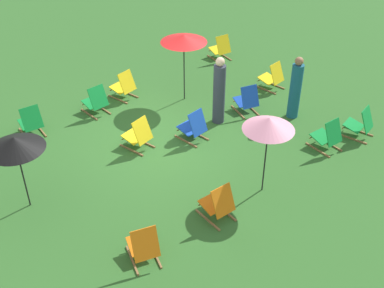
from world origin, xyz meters
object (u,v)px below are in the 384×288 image
(deckchair_2, at_px, (221,48))
(deckchair_0, at_px, (143,246))
(deckchair_8, at_px, (193,127))
(deckchair_10, at_px, (360,124))
(deckchair_11, at_px, (31,122))
(deckchair_5, at_px, (218,204))
(deckchair_4, at_px, (247,100))
(person_0, at_px, (295,89))
(deckchair_15, at_px, (124,86))
(deckchair_1, at_px, (328,136))
(deckchair_6, at_px, (96,101))
(deckchair_14, at_px, (272,77))
(umbrella_0, at_px, (269,124))
(deckchair_3, at_px, (138,135))
(umbrella_2, at_px, (15,143))
(umbrella_1, at_px, (184,39))
(person_1, at_px, (219,92))

(deckchair_2, bearing_deg, deckchair_0, 45.42)
(deckchair_8, distance_m, deckchair_10, 4.19)
(deckchair_11, bearing_deg, deckchair_5, 111.04)
(deckchair_10, bearing_deg, deckchair_4, -77.03)
(deckchair_4, height_order, deckchair_11, same)
(deckchair_5, xyz_separation_m, deckchair_8, (-1.47, -2.49, 0.00))
(deckchair_8, relative_size, person_0, 0.48)
(person_0, bearing_deg, deckchair_11, 1.01)
(deckchair_4, xyz_separation_m, deckchair_15, (2.09, -2.83, 0.00))
(deckchair_1, bearing_deg, person_0, -106.35)
(deckchair_6, xyz_separation_m, deckchair_14, (-4.70, 2.13, 0.00))
(deckchair_4, xyz_separation_m, deckchair_14, (-1.55, -0.48, 0.00))
(deckchair_8, xyz_separation_m, umbrella_0, (0.13, 2.47, 1.34))
(deckchair_3, xyz_separation_m, deckchair_4, (-3.22, 0.51, 0.00))
(deckchair_6, bearing_deg, deckchair_4, 137.14)
(deckchair_3, height_order, umbrella_2, umbrella_2)
(deckchair_2, xyz_separation_m, deckchair_4, (1.80, 2.97, 0.00))
(deckchair_8, relative_size, umbrella_2, 0.48)
(deckchair_10, xyz_separation_m, deckchair_11, (6.26, -5.43, 0.00))
(deckchair_1, bearing_deg, deckchair_0, 3.93)
(deckchair_11, distance_m, deckchair_15, 2.86)
(deckchair_1, relative_size, deckchair_5, 1.00)
(deckchair_0, bearing_deg, deckchair_2, -124.11)
(deckchair_6, height_order, deckchair_11, same)
(deckchair_8, bearing_deg, deckchair_11, -50.12)
(deckchair_3, bearing_deg, umbrella_1, -166.82)
(person_0, bearing_deg, deckchair_6, -8.16)
(deckchair_2, distance_m, umbrella_1, 3.27)
(deckchair_6, height_order, deckchair_14, same)
(deckchair_1, bearing_deg, deckchair_15, -62.76)
(deckchair_5, xyz_separation_m, deckchair_11, (1.51, -5.32, 0.00))
(deckchair_5, bearing_deg, deckchair_3, -91.83)
(deckchair_1, distance_m, umbrella_1, 4.53)
(deckchair_3, bearing_deg, deckchair_6, -104.48)
(deckchair_6, bearing_deg, deckchair_0, 64.52)
(deckchair_3, relative_size, deckchair_11, 1.01)
(deckchair_0, height_order, deckchair_4, same)
(person_1, bearing_deg, deckchair_11, 162.37)
(deckchair_1, relative_size, person_0, 0.48)
(deckchair_0, distance_m, umbrella_1, 6.26)
(deckchair_3, relative_size, person_0, 0.49)
(deckchair_5, bearing_deg, deckchair_0, 0.79)
(umbrella_0, bearing_deg, umbrella_1, -106.77)
(deckchair_3, height_order, person_0, person_0)
(deckchair_2, distance_m, deckchair_4, 3.47)
(deckchair_15, bearing_deg, umbrella_2, 20.05)
(person_0, bearing_deg, umbrella_0, 62.76)
(deckchair_14, bearing_deg, deckchair_4, 10.68)
(deckchair_2, relative_size, umbrella_0, 0.45)
(deckchair_3, distance_m, deckchair_10, 5.55)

